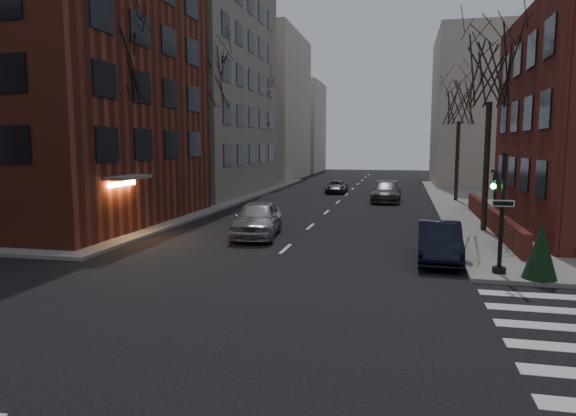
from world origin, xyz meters
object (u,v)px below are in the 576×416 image
object	(u,v)px
streetlamp_far	(272,146)
tree_right_b	(460,101)
tree_left_c	(261,106)
car_lane_gray	(386,192)
tree_left_b	(208,80)
evergreen_shrub	(541,251)
tree_left_a	(116,59)
sandwich_board	(471,248)
car_lane_silver	(257,219)
streetlamp_near	(195,147)
parked_sedan	(439,242)
traffic_signal	(500,221)
tree_right_a	(491,69)
car_lane_far	(337,187)

from	to	relation	value
streetlamp_far	tree_right_b	bearing A→B (deg)	-30.47
tree_left_c	car_lane_gray	distance (m)	16.92
tree_left_b	evergreen_shrub	size ratio (longest dim) A/B	6.11
streetlamp_far	car_lane_gray	bearing A→B (deg)	-42.79
tree_left_a	sandwich_board	world-z (taller)	tree_left_a
tree_right_b	car_lane_silver	size ratio (longest dim) A/B	1.82
car_lane_silver	sandwich_board	distance (m)	10.09
tree_left_c	tree_right_b	distance (m)	19.34
streetlamp_near	streetlamp_far	distance (m)	20.00
tree_left_b	streetlamp_far	world-z (taller)	tree_left_b
tree_left_c	streetlamp_near	world-z (taller)	tree_left_c
tree_left_b	evergreen_shrub	bearing A→B (deg)	-44.32
parked_sedan	streetlamp_near	bearing A→B (deg)	144.41
traffic_signal	tree_left_b	world-z (taller)	tree_left_b
tree_right_a	tree_right_b	size ratio (longest dim) A/B	1.06
tree_left_b	car_lane_gray	bearing A→B (deg)	22.25
tree_right_a	car_lane_far	size ratio (longest dim) A/B	2.41
tree_left_a	car_lane_silver	size ratio (longest dim) A/B	2.04
traffic_signal	tree_left_c	distance (m)	35.76
streetlamp_far	evergreen_shrub	size ratio (longest dim) A/B	3.55
tree_left_c	car_lane_silver	size ratio (longest dim) A/B	1.93
car_lane_far	evergreen_shrub	xyz separation A→B (m)	(10.13, -28.81, 0.47)
tree_left_a	evergreen_shrub	world-z (taller)	tree_left_a
car_lane_far	evergreen_shrub	size ratio (longest dim) A/B	2.28
tree_left_a	tree_left_b	distance (m)	12.01
tree_left_c	car_lane_silver	world-z (taller)	tree_left_c
car_lane_silver	car_lane_gray	xyz separation A→B (m)	(5.58, 16.54, -0.09)
streetlamp_far	evergreen_shrub	distance (m)	37.85
tree_right_a	evergreen_shrub	size ratio (longest dim) A/B	5.49
tree_right_b	car_lane_gray	world-z (taller)	tree_right_b
tree_left_c	tree_right_a	world-z (taller)	same
parked_sedan	car_lane_gray	bearing A→B (deg)	99.07
sandwich_board	car_lane_silver	bearing A→B (deg)	170.92
tree_left_b	parked_sedan	distance (m)	22.71
car_lane_far	sandwich_board	world-z (taller)	sandwich_board
tree_left_c	streetlamp_near	bearing A→B (deg)	-88.09
streetlamp_far	car_lane_gray	xyz separation A→B (m)	(11.80, -10.93, -3.47)
parked_sedan	car_lane_far	size ratio (longest dim) A/B	1.11
traffic_signal	car_lane_gray	distance (m)	22.53
tree_left_b	streetlamp_far	distance (m)	16.68
tree_left_a	tree_right_b	distance (m)	25.19
traffic_signal	car_lane_silver	size ratio (longest dim) A/B	0.79
car_lane_gray	evergreen_shrub	size ratio (longest dim) A/B	2.99
tree_left_a	sandwich_board	size ratio (longest dim) A/B	10.35
tree_right_b	streetlamp_near	bearing A→B (deg)	-149.53
traffic_signal	tree_right_b	bearing A→B (deg)	87.85
streetlamp_near	car_lane_silver	world-z (taller)	streetlamp_near
streetlamp_near	sandwich_board	bearing A→B (deg)	-36.40
tree_left_a	car_lane_gray	bearing A→B (deg)	54.00
tree_left_a	streetlamp_far	size ratio (longest dim) A/B	1.63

